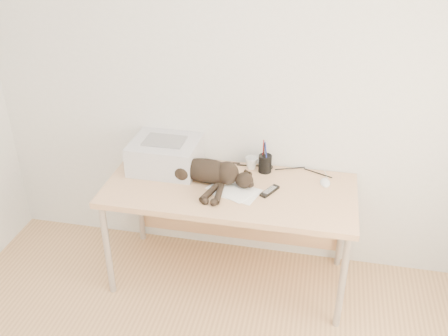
% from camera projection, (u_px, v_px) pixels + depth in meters
% --- Properties ---
extents(wall_back, '(3.50, 0.00, 3.50)m').
position_uv_depth(wall_back, '(241.00, 85.00, 3.21)').
color(wall_back, silver).
rests_on(wall_back, floor).
extents(desk, '(1.60, 0.70, 0.74)m').
position_uv_depth(desk, '(232.00, 198.00, 3.32)').
color(desk, tan).
rests_on(desk, floor).
extents(printer, '(0.45, 0.38, 0.21)m').
position_uv_depth(printer, '(165.00, 154.00, 3.36)').
color(printer, silver).
rests_on(printer, desk).
extents(papers, '(0.36, 0.31, 0.01)m').
position_uv_depth(papers, '(234.00, 191.00, 3.14)').
color(papers, white).
rests_on(papers, desk).
extents(cat, '(0.74, 0.36, 0.17)m').
position_uv_depth(cat, '(204.00, 172.00, 3.21)').
color(cat, black).
rests_on(cat, desk).
extents(mug, '(0.12, 0.12, 0.08)m').
position_uv_depth(mug, '(251.00, 163.00, 3.38)').
color(mug, silver).
rests_on(mug, desk).
extents(pen_cup, '(0.09, 0.09, 0.23)m').
position_uv_depth(pen_cup, '(265.00, 163.00, 3.33)').
color(pen_cup, black).
rests_on(pen_cup, desk).
extents(remote_grey, '(0.08, 0.19, 0.02)m').
position_uv_depth(remote_grey, '(197.00, 164.00, 3.44)').
color(remote_grey, slate).
rests_on(remote_grey, desk).
extents(remote_black, '(0.11, 0.16, 0.02)m').
position_uv_depth(remote_black, '(270.00, 191.00, 3.13)').
color(remote_black, black).
rests_on(remote_black, desk).
extents(mouse, '(0.08, 0.12, 0.04)m').
position_uv_depth(mouse, '(325.00, 181.00, 3.22)').
color(mouse, white).
rests_on(mouse, desk).
extents(cable_tangle, '(1.36, 0.08, 0.01)m').
position_uv_depth(cable_tangle, '(238.00, 164.00, 3.44)').
color(cable_tangle, black).
rests_on(cable_tangle, desk).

